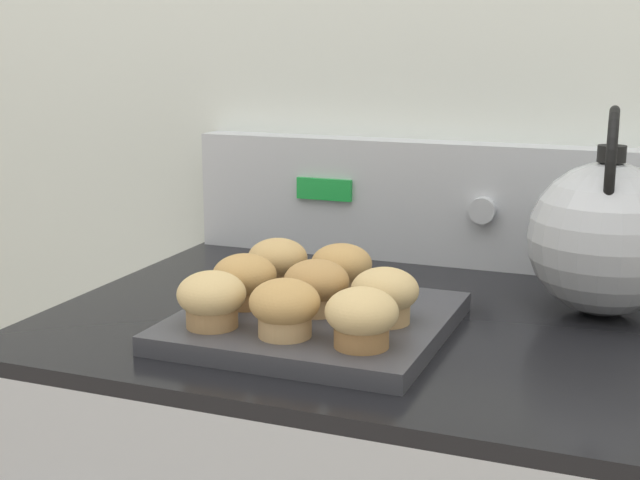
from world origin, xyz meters
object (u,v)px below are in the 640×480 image
(muffin_r1_c2, at_px, (385,295))
(muffin_pan, at_px, (315,322))
(muffin_r1_c0, at_px, (245,280))
(muffin_r1_c1, at_px, (316,286))
(muffin_r2_c0, at_px, (278,262))
(muffin_r0_c2, at_px, (362,317))
(muffin_r0_c1, at_px, (285,307))
(tea_kettle, at_px, (606,235))
(muffin_r2_c1, at_px, (341,268))
(muffin_r0_c0, at_px, (212,299))

(muffin_r1_c2, bearing_deg, muffin_pan, 177.99)
(muffin_pan, distance_m, muffin_r1_c0, 0.10)
(muffin_r1_c1, xyz_separation_m, muffin_r2_c0, (-0.09, 0.09, 0.00))
(muffin_r0_c2, relative_size, muffin_r2_c0, 1.00)
(muffin_r1_c1, bearing_deg, muffin_r0_c1, -90.06)
(muffin_r1_c1, xyz_separation_m, tea_kettle, (0.30, 0.19, 0.04))
(muffin_r2_c1, bearing_deg, muffin_r1_c2, -47.25)
(muffin_r0_c2, bearing_deg, muffin_r1_c2, 91.62)
(muffin_r0_c2, xyz_separation_m, muffin_r2_c0, (-0.18, 0.18, 0.00))
(muffin_r2_c0, bearing_deg, muffin_pan, -45.49)
(muffin_r1_c0, xyz_separation_m, tea_kettle, (0.39, 0.20, 0.04))
(muffin_r2_c0, xyz_separation_m, tea_kettle, (0.39, 0.11, 0.04))
(muffin_r0_c1, height_order, muffin_r2_c0, same)
(muffin_r2_c0, height_order, tea_kettle, tea_kettle)
(muffin_r2_c1, bearing_deg, muffin_pan, -89.61)
(muffin_r1_c0, bearing_deg, muffin_r2_c0, 88.76)
(muffin_r0_c0, bearing_deg, tea_kettle, 36.12)
(muffin_r1_c0, height_order, muffin_r2_c0, same)
(muffin_r0_c1, xyz_separation_m, tea_kettle, (0.30, 0.29, 0.04))
(muffin_r0_c2, height_order, muffin_r2_c1, same)
(muffin_r1_c1, distance_m, tea_kettle, 0.36)
(muffin_r0_c2, bearing_deg, muffin_r2_c1, 116.22)
(muffin_r0_c1, distance_m, muffin_r2_c1, 0.18)
(muffin_r0_c1, bearing_deg, muffin_r1_c2, 44.86)
(muffin_r1_c0, bearing_deg, muffin_r1_c1, 3.57)
(muffin_r1_c1, bearing_deg, muffin_r1_c0, -176.43)
(muffin_r0_c1, relative_size, muffin_r2_c0, 1.00)
(muffin_r2_c0, bearing_deg, muffin_r1_c2, -27.99)
(muffin_r0_c0, xyz_separation_m, muffin_r1_c1, (0.09, 0.09, 0.00))
(muffin_r0_c0, relative_size, muffin_r0_c1, 1.00)
(muffin_pan, relative_size, muffin_r2_c1, 3.93)
(muffin_r0_c2, height_order, muffin_r1_c2, same)
(muffin_pan, relative_size, muffin_r0_c0, 3.93)
(muffin_pan, distance_m, muffin_r0_c2, 0.13)
(muffin_r0_c2, xyz_separation_m, muffin_r1_c1, (-0.09, 0.09, 0.00))
(tea_kettle, bearing_deg, muffin_r0_c2, -127.01)
(muffin_r0_c1, distance_m, tea_kettle, 0.42)
(muffin_r1_c1, distance_m, muffin_r2_c1, 0.09)
(muffin_r1_c0, xyz_separation_m, muffin_r2_c1, (0.09, 0.09, 0.00))
(muffin_r2_c1, bearing_deg, muffin_r1_c0, -133.70)
(muffin_r1_c2, relative_size, muffin_r2_c0, 1.00)
(muffin_r2_c0, bearing_deg, muffin_r0_c1, -63.57)
(muffin_r1_c1, height_order, tea_kettle, tea_kettle)
(muffin_r1_c1, bearing_deg, muffin_r2_c0, 135.63)
(muffin_r2_c1, bearing_deg, tea_kettle, 19.45)
(muffin_r0_c1, xyz_separation_m, muffin_r1_c2, (0.09, 0.08, 0.00))
(muffin_r0_c0, bearing_deg, muffin_r2_c1, 64.04)
(muffin_r2_c0, xyz_separation_m, muffin_r2_c1, (0.09, 0.00, 0.00))
(muffin_r0_c1, xyz_separation_m, muffin_r2_c1, (-0.00, 0.18, 0.00))
(muffin_r1_c2, bearing_deg, muffin_r1_c0, 179.89)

